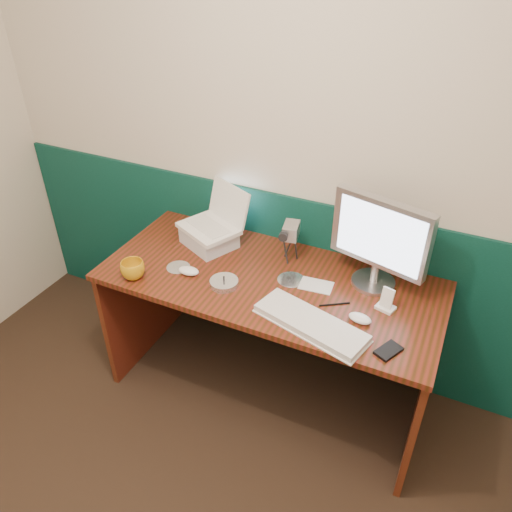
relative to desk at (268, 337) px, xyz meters
The scene contains 19 objects.
back_wall 0.95m from the desk, 92.48° to the left, with size 3.50×0.04×2.50m, color beige.
wainscot 0.38m from the desk, 92.57° to the left, with size 3.48×0.02×1.00m, color #073329.
desk is the anchor object (origin of this frame).
laptop_riser 0.60m from the desk, 161.22° to the left, with size 0.25×0.21×0.09m, color silver.
laptop 0.72m from the desk, 161.22° to the left, with size 0.29×0.22×0.24m, color white, non-canonical shape.
monitor 0.77m from the desk, 20.83° to the left, with size 0.45×0.13×0.45m, color #B3B3B8, non-canonical shape.
keyboard 0.54m from the desk, 38.60° to the right, with size 0.48×0.16×0.03m, color silver.
mouse_right 0.62m from the desk, 13.74° to the right, with size 0.10×0.06×0.03m, color white.
mouse_left 0.55m from the desk, 160.40° to the right, with size 0.10×0.06×0.03m, color white.
mug 0.76m from the desk, 155.63° to the right, with size 0.11×0.11×0.09m, color #C98F12.
camcorder 0.50m from the desk, 82.03° to the left, with size 0.08×0.12×0.18m, color #AEAEB3, non-canonical shape.
cd_spindle 0.45m from the desk, 141.20° to the right, with size 0.13×0.13×0.03m, color silver.
cd_loose_a 0.59m from the desk, 166.41° to the right, with size 0.11×0.11×0.00m, color #B5BEC6.
cd_loose_b 0.39m from the desk, 20.11° to the left, with size 0.13×0.13×0.00m, color #AEB4BE.
pen 0.51m from the desk, ahead, with size 0.01×0.01×0.14m, color black.
papers 0.44m from the desk, 10.46° to the left, with size 0.15×0.10×0.00m, color silver.
dock 0.66m from the desk, ahead, with size 0.08×0.06×0.01m, color white.
music_player 0.70m from the desk, ahead, with size 0.05×0.01×0.09m, color white.
pda 0.76m from the desk, 21.38° to the right, with size 0.06×0.11×0.01m, color black.
Camera 1 is at (0.76, -0.34, 2.15)m, focal length 35.00 mm.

